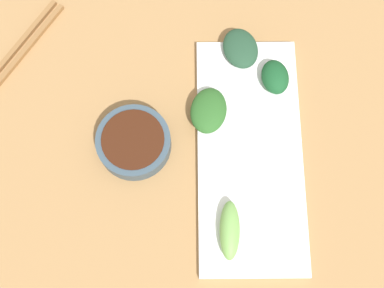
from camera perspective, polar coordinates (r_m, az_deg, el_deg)
The scene contains 8 objects.
tabletop at distance 0.77m, azimuth 1.38°, elevation 0.70°, with size 2.10×2.10×0.02m, color #9F7749.
sauce_bowl at distance 0.74m, azimuth -6.79°, elevation 0.22°, with size 0.11×0.11×0.03m.
serving_plate at distance 0.75m, azimuth 6.72°, elevation -1.02°, with size 0.16×0.37×0.01m, color white.
broccoli_leafy_0 at distance 0.75m, azimuth 1.93°, elevation 3.91°, with size 0.06×0.07×0.03m, color #2A5D24.
broccoli_leafy_1 at distance 0.80m, azimuth 5.66°, elevation 11.01°, with size 0.05×0.07×0.02m, color #22452E.
broccoli_leafy_2 at distance 0.78m, azimuth 9.63°, elevation 7.69°, with size 0.04×0.06×0.03m, color #174C26.
broccoli_stalk_3 at distance 0.70m, azimuth 4.40°, elevation -9.96°, with size 0.03×0.08×0.03m, color #72AA51.
chopsticks at distance 0.86m, azimuth -19.85°, elevation 9.62°, with size 0.15×0.21×0.01m.
Camera 1 is at (-0.02, -0.23, 0.74)m, focal length 45.86 mm.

